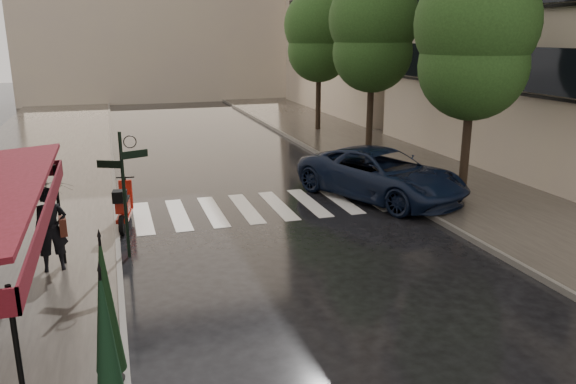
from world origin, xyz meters
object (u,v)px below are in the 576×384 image
parked_car (381,174)px  parasol_front (106,342)px  scooter (124,207)px  pedestrian_with_umbrella (47,197)px  parasol_back (106,304)px

parked_car → parasol_front: parasol_front is taller
scooter → parasol_front: bearing=-84.2°
pedestrian_with_umbrella → parasol_back: bearing=-83.0°
parasol_front → scooter: bearing=87.1°
pedestrian_with_umbrella → scooter: size_ratio=1.32×
pedestrian_with_umbrella → parasol_back: (1.18, -4.85, -0.41)m
parked_car → parasol_front: size_ratio=2.53×
scooter → parked_car: parked_car is taller
pedestrian_with_umbrella → parked_car: (9.83, 3.37, -1.02)m
scooter → parasol_back: parasol_back is taller
scooter → parked_car: 8.23m
parked_car → pedestrian_with_umbrella: bearing=175.0°
parked_car → parasol_front: 12.64m
parasol_back → pedestrian_with_umbrella: bearing=103.6°
scooter → parked_car: bearing=11.9°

